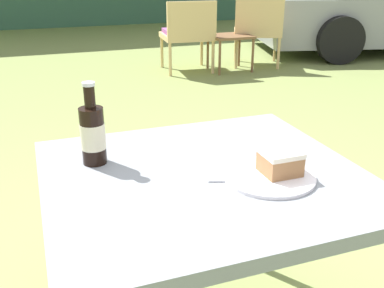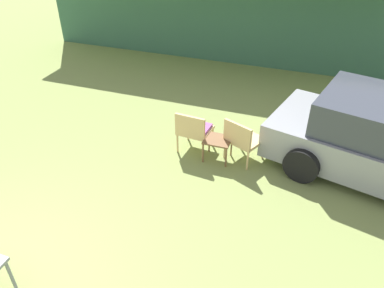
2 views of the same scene
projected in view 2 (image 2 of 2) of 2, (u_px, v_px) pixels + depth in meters
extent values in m
cylinder|color=black|center=(333.00, 120.00, 7.54)|extent=(0.64, 0.34, 0.61)
cylinder|color=black|center=(302.00, 165.00, 6.29)|extent=(0.64, 0.34, 0.61)
cylinder|color=tan|center=(213.00, 137.00, 7.23)|extent=(0.04, 0.04, 0.39)
cylinder|color=tan|center=(188.00, 131.00, 7.41)|extent=(0.04, 0.04, 0.39)
cylinder|color=tan|center=(203.00, 150.00, 6.87)|extent=(0.04, 0.04, 0.39)
cylinder|color=tan|center=(177.00, 143.00, 7.05)|extent=(0.04, 0.04, 0.39)
cube|color=tan|center=(195.00, 130.00, 7.02)|extent=(0.62, 0.58, 0.06)
cube|color=tan|center=(190.00, 126.00, 6.71)|extent=(0.58, 0.10, 0.39)
cube|color=#995193|center=(195.00, 128.00, 6.98)|extent=(0.55, 0.50, 0.05)
cylinder|color=tan|center=(263.00, 150.00, 6.87)|extent=(0.04, 0.04, 0.39)
cylinder|color=tan|center=(241.00, 139.00, 7.17)|extent=(0.04, 0.04, 0.39)
cylinder|color=tan|center=(248.00, 161.00, 6.58)|extent=(0.04, 0.04, 0.39)
cylinder|color=tan|center=(225.00, 149.00, 6.88)|extent=(0.04, 0.04, 0.39)
cube|color=tan|center=(245.00, 139.00, 6.75)|extent=(0.75, 0.73, 0.06)
cube|color=tan|center=(237.00, 134.00, 6.48)|extent=(0.55, 0.28, 0.39)
cube|color=brown|center=(218.00, 140.00, 6.73)|extent=(0.48, 0.43, 0.03)
cylinder|color=brown|center=(203.00, 153.00, 6.77)|extent=(0.03, 0.03, 0.40)
cylinder|color=brown|center=(226.00, 158.00, 6.65)|extent=(0.03, 0.03, 0.40)
cylinder|color=brown|center=(209.00, 142.00, 7.06)|extent=(0.03, 0.03, 0.40)
cylinder|color=brown|center=(231.00, 146.00, 6.94)|extent=(0.03, 0.03, 0.40)
cylinder|color=gray|center=(13.00, 279.00, 4.40)|extent=(0.04, 0.04, 0.66)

